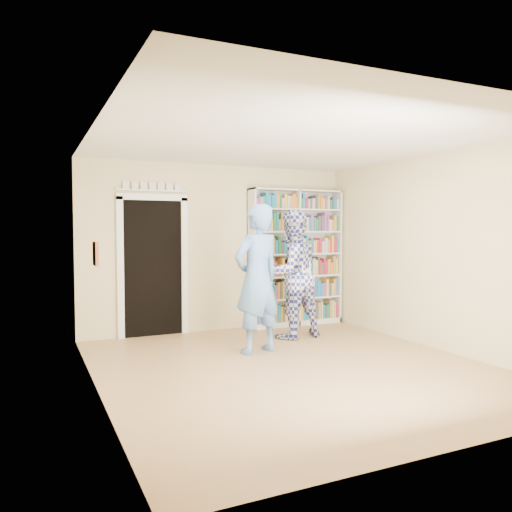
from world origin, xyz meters
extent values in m
plane|color=#AB8452|center=(0.00, 0.00, 0.00)|extent=(5.00, 5.00, 0.00)
plane|color=white|center=(0.00, 0.00, 2.70)|extent=(5.00, 5.00, 0.00)
plane|color=beige|center=(0.00, 2.50, 1.35)|extent=(4.50, 0.00, 4.50)
plane|color=beige|center=(-2.25, 0.00, 1.35)|extent=(0.00, 5.00, 5.00)
plane|color=beige|center=(2.25, 0.00, 1.35)|extent=(0.00, 5.00, 5.00)
cube|color=white|center=(1.35, 2.34, 1.17)|extent=(1.70, 0.32, 2.34)
cube|color=white|center=(1.35, 2.34, 1.17)|extent=(0.03, 0.32, 2.34)
cube|color=black|center=(-1.10, 2.48, 1.05)|extent=(0.90, 0.03, 2.10)
cube|color=white|center=(-1.60, 2.47, 1.05)|extent=(0.10, 0.06, 2.20)
cube|color=white|center=(-0.60, 2.47, 1.05)|extent=(0.10, 0.06, 2.20)
cube|color=white|center=(-1.10, 2.47, 2.15)|extent=(1.10, 0.06, 0.10)
cube|color=white|center=(-1.10, 2.46, 2.25)|extent=(1.10, 0.08, 0.02)
cube|color=brown|center=(-2.23, 0.20, 1.40)|extent=(0.03, 0.25, 0.25)
imported|color=#5C8ACD|center=(-0.09, 0.82, 0.99)|extent=(0.82, 0.64, 1.99)
imported|color=navy|center=(0.78, 1.46, 0.98)|extent=(1.02, 0.83, 1.95)
cube|color=white|center=(0.89, 1.20, 1.03)|extent=(0.20, 0.09, 0.30)
camera|label=1|loc=(-2.89, -5.17, 1.65)|focal=35.00mm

